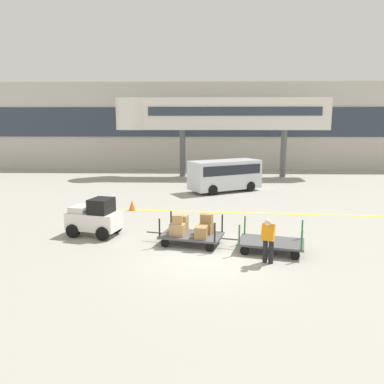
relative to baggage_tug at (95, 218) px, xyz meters
The scene contains 10 objects.
ground_plane 5.35m from the baggage_tug, 28.53° to the right, with size 120.00×120.00×0.00m, color #9E9B91.
apron_lead_line 9.44m from the baggage_tug, 25.13° to the left, with size 18.65×0.20×0.01m, color yellow.
terminal_building 24.16m from the baggage_tug, 78.78° to the left, with size 58.23×2.51×8.44m.
jet_bridge 18.78m from the baggage_tug, 73.21° to the left, with size 17.71×3.00×6.59m.
baggage_tug is the anchor object (origin of this frame).
baggage_cart_lead 4.15m from the baggage_tug, 14.72° to the right, with size 3.09×1.94×1.20m.
baggage_cart_middle 7.17m from the baggage_tug, 14.70° to the right, with size 3.09×1.94×1.10m.
baggage_handler 7.26m from the baggage_tug, 24.39° to the right, with size 0.53×0.54×1.56m.
shuttle_van 12.00m from the baggage_tug, 60.40° to the left, with size 5.12×4.00×2.10m.
safety_cone_near 4.64m from the baggage_tug, 81.45° to the left, with size 0.36×0.36×0.55m, color orange.
Camera 1 is at (-0.18, -12.51, 4.63)m, focal length 35.50 mm.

